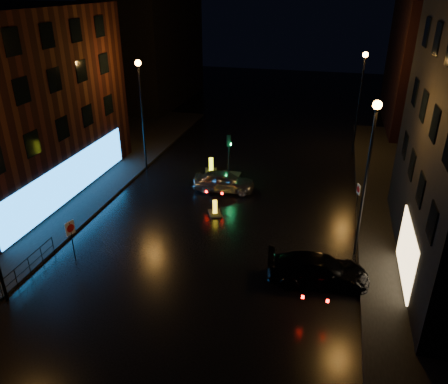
# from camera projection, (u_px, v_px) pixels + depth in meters

# --- Properties ---
(ground) EXTENTS (120.00, 120.00, 0.00)m
(ground) POSITION_uv_depth(u_px,v_px,m) (181.00, 300.00, 20.15)
(ground) COLOR black
(ground) RESTS_ON ground
(pavement_left) EXTENTS (12.00, 44.00, 0.15)m
(pavement_left) POSITION_uv_depth(u_px,v_px,m) (29.00, 193.00, 30.24)
(pavement_left) COLOR black
(pavement_left) RESTS_ON ground
(building_far_left) EXTENTS (8.00, 16.00, 14.00)m
(building_far_left) POSITION_uv_depth(u_px,v_px,m) (150.00, 41.00, 51.24)
(building_far_left) COLOR black
(building_far_left) RESTS_ON ground
(building_far_right) EXTENTS (8.00, 14.00, 12.00)m
(building_far_right) POSITION_uv_depth(u_px,v_px,m) (436.00, 66.00, 42.11)
(building_far_right) COLOR black
(building_far_right) RESTS_ON ground
(street_lamp_lfar) EXTENTS (0.44, 0.44, 8.37)m
(street_lamp_lfar) POSITION_uv_depth(u_px,v_px,m) (141.00, 100.00, 31.70)
(street_lamp_lfar) COLOR black
(street_lamp_lfar) RESTS_ON ground
(street_lamp_rnear) EXTENTS (0.44, 0.44, 8.37)m
(street_lamp_rnear) POSITION_uv_depth(u_px,v_px,m) (369.00, 157.00, 21.23)
(street_lamp_rnear) COLOR black
(street_lamp_rnear) RESTS_ON ground
(street_lamp_rfar) EXTENTS (0.44, 0.44, 8.37)m
(street_lamp_rfar) POSITION_uv_depth(u_px,v_px,m) (361.00, 88.00, 35.19)
(street_lamp_rfar) COLOR black
(street_lamp_rfar) RESTS_ON ground
(traffic_signal) EXTENTS (1.40, 2.40, 3.45)m
(traffic_signal) POSITION_uv_depth(u_px,v_px,m) (229.00, 172.00, 32.42)
(traffic_signal) COLOR black
(traffic_signal) RESTS_ON ground
(guard_railing) EXTENTS (0.05, 6.04, 1.00)m
(guard_railing) POSITION_uv_depth(u_px,v_px,m) (15.00, 274.00, 20.75)
(guard_railing) COLOR black
(guard_railing) RESTS_ON ground
(silver_hatchback) EXTENTS (4.38, 2.11, 1.44)m
(silver_hatchback) POSITION_uv_depth(u_px,v_px,m) (224.00, 181.00, 30.45)
(silver_hatchback) COLOR #A4A6AC
(silver_hatchback) RESTS_ON ground
(dark_sedan) EXTENTS (5.11, 2.60, 1.42)m
(dark_sedan) POSITION_uv_depth(u_px,v_px,m) (318.00, 270.00, 21.09)
(dark_sedan) COLOR black
(dark_sedan) RESTS_ON ground
(bollard_near) EXTENTS (1.14, 1.33, 0.98)m
(bollard_near) POSITION_uv_depth(u_px,v_px,m) (215.00, 211.00, 27.52)
(bollard_near) COLOR black
(bollard_near) RESTS_ON ground
(bollard_far) EXTENTS (1.26, 1.54, 1.17)m
(bollard_far) POSITION_uv_depth(u_px,v_px,m) (211.00, 169.00, 33.64)
(bollard_far) COLOR black
(bollard_far) RESTS_ON ground
(road_sign_left) EXTENTS (0.20, 0.54, 2.27)m
(road_sign_left) POSITION_uv_depth(u_px,v_px,m) (71.00, 231.00, 22.41)
(road_sign_left) COLOR black
(road_sign_left) RESTS_ON ground
(road_sign_right) EXTENTS (0.21, 0.47, 2.02)m
(road_sign_right) POSITION_uv_depth(u_px,v_px,m) (358.00, 192.00, 27.07)
(road_sign_right) COLOR black
(road_sign_right) RESTS_ON ground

